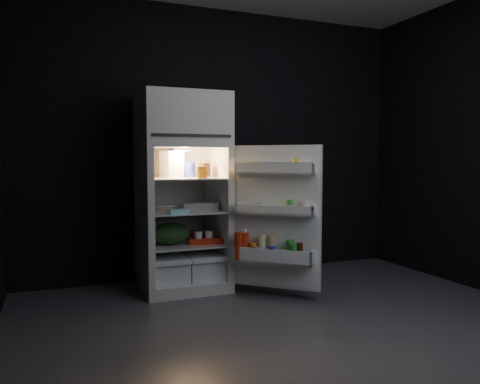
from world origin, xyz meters
name	(u,v)px	position (x,y,z in m)	size (l,w,h in m)	color
floor	(299,327)	(0.00, 0.00, 0.00)	(4.00, 3.40, 0.00)	#48484D
wall_back	(219,144)	(0.00, 1.70, 1.35)	(4.00, 0.00, 2.70)	black
refrigerator	(182,185)	(-0.50, 1.32, 0.96)	(0.76, 0.71, 1.78)	silver
fridge_door	(275,219)	(0.15, 0.69, 0.68)	(0.66, 0.63, 1.22)	silver
milk_jug	(172,164)	(-0.58, 1.35, 1.15)	(0.17, 0.17, 0.24)	white
mayo_jar	(189,170)	(-0.42, 1.34, 1.10)	(0.10, 0.10, 0.14)	#1F34A9
jam_jar	(205,170)	(-0.29, 1.27, 1.09)	(0.11, 0.11, 0.13)	black
amber_bottle	(150,165)	(-0.77, 1.39, 1.14)	(0.08, 0.08, 0.22)	#AB7A1B
small_carton	(202,172)	(-0.39, 1.06, 1.08)	(0.08, 0.06, 0.10)	#C27216
egg_carton	(200,207)	(-0.36, 1.21, 0.76)	(0.32, 0.12, 0.07)	#9D978E
pie	(163,208)	(-0.66, 1.39, 0.75)	(0.27, 0.27, 0.04)	tan
flat_package	(178,211)	(-0.61, 1.04, 0.75)	(0.18, 0.09, 0.04)	#8AC4D6
wrapped_pkg	(199,205)	(-0.30, 1.43, 0.75)	(0.13, 0.11, 0.05)	beige
produce_bag	(170,233)	(-0.63, 1.26, 0.52)	(0.37, 0.31, 0.20)	#193815
yogurt_tray	(205,241)	(-0.33, 1.18, 0.45)	(0.29, 0.15, 0.05)	#B7260F
small_can_red	(194,234)	(-0.36, 1.43, 0.47)	(0.07, 0.07, 0.09)	#B7260F
small_can_silver	(199,235)	(-0.31, 1.40, 0.47)	(0.07, 0.07, 0.09)	#B8B9BD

